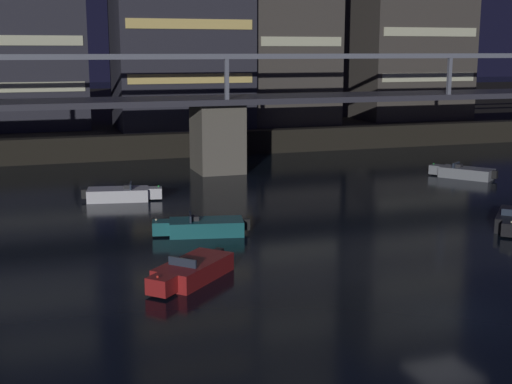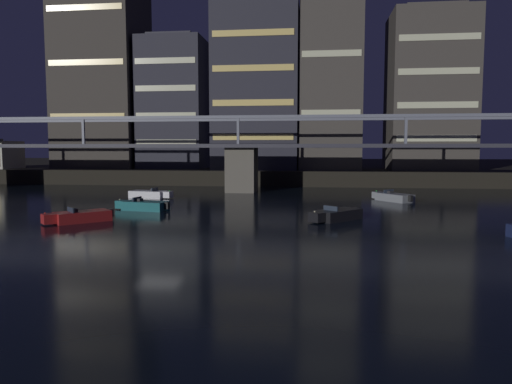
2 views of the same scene
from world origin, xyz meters
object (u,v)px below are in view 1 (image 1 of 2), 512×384
at_px(tower_west_tall, 26,17).
at_px(tower_east_low, 406,10).
at_px(speedboat_far_left, 464,173).
at_px(speedboat_near_center, 191,271).
at_px(river_bridge, 217,117).
at_px(speedboat_mid_right, 202,227).
at_px(speedboat_near_left, 121,194).

bearing_deg(tower_west_tall, tower_east_low, -2.97).
bearing_deg(speedboat_far_left, speedboat_near_center, -145.67).
height_order(river_bridge, tower_east_low, tower_east_low).
xyz_separation_m(tower_east_low, speedboat_mid_right, (-32.17, -35.42, -13.60)).
bearing_deg(tower_west_tall, river_bridge, -52.95).
distance_m(speedboat_near_left, speedboat_near_center, 17.41).
relative_size(tower_east_low, speedboat_far_left, 5.11).
bearing_deg(speedboat_far_left, tower_east_low, 70.55).
bearing_deg(speedboat_far_left, speedboat_mid_right, -156.32).
xyz_separation_m(river_bridge, tower_east_low, (26.16, 16.37, 9.59)).
height_order(speedboat_mid_right, speedboat_far_left, same).
xyz_separation_m(river_bridge, speedboat_near_left, (-8.96, -8.91, -4.01)).
bearing_deg(speedboat_near_center, tower_west_tall, 97.15).
relative_size(tower_east_low, speedboat_mid_right, 4.59).
relative_size(speedboat_mid_right, speedboat_far_left, 1.11).
xyz_separation_m(tower_west_tall, speedboat_near_center, (5.61, -44.76, -12.36)).
bearing_deg(tower_west_tall, speedboat_near_center, -82.85).
bearing_deg(speedboat_near_center, river_bridge, 72.45).
distance_m(river_bridge, speedboat_far_left, 19.80).
xyz_separation_m(speedboat_mid_right, speedboat_far_left, (23.27, 10.20, 0.00)).
xyz_separation_m(river_bridge, speedboat_near_center, (-8.32, -26.30, -4.01)).
height_order(tower_east_low, speedboat_near_left, tower_east_low).
bearing_deg(speedboat_far_left, speedboat_near_left, -179.85).
distance_m(tower_east_low, speedboat_near_left, 45.36).
xyz_separation_m(river_bridge, speedboat_far_left, (17.26, -8.84, -4.01)).
relative_size(river_bridge, speedboat_mid_right, 16.06).
bearing_deg(speedboat_far_left, river_bridge, 152.88).
distance_m(river_bridge, speedboat_mid_right, 20.37).
bearing_deg(tower_east_low, river_bridge, -147.96).
bearing_deg(river_bridge, speedboat_near_center, -107.55).
distance_m(speedboat_near_center, speedboat_far_left, 30.97).
bearing_deg(speedboat_near_center, speedboat_near_left, 92.11).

